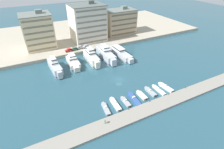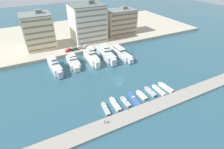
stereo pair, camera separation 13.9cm
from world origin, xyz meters
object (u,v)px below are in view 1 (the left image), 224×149
Objects in this scene: motorboat_cream_center at (142,95)px; motorboat_white_left at (115,104)px; yacht_silver_center at (120,53)px; motorboat_grey_center_right at (150,92)px; yacht_ivory_mid_left at (91,57)px; motorboat_white_right at (166,87)px; motorboat_grey_far_left at (106,109)px; yacht_silver_far_left at (55,66)px; car_green_left at (75,49)px; yacht_silver_center_left at (106,54)px; motorboat_blue_center_left at (134,99)px; car_silver_center_left at (86,46)px; car_red_far_left at (69,50)px; car_silver_mid_left at (79,47)px; yacht_ivory_left at (73,62)px; motorboat_grey_mid_left at (126,102)px; pedestrian_near_edge at (105,121)px; motorboat_white_mid_right at (159,90)px.

motorboat_white_left is at bearing 179.07° from motorboat_cream_center.
yacht_silver_center reaches higher than motorboat_grey_center_right.
motorboat_white_right is (19.01, -36.90, -2.21)m from yacht_ivory_mid_left.
motorboat_grey_far_left is 1.17× the size of motorboat_cream_center.
yacht_silver_far_left is 4.28× the size of car_green_left.
yacht_silver_center_left is at bearing -46.69° from car_green_left.
yacht_silver_far_left is at bearing 121.93° from motorboat_blue_center_left.
car_silver_center_left is at bearing 82.04° from motorboat_white_left.
car_silver_mid_left is at bearing 8.20° from car_red_far_left.
yacht_ivory_mid_left is 2.50× the size of motorboat_grey_far_left.
yacht_ivory_left is at bearing -96.91° from car_red_far_left.
motorboat_grey_mid_left is at bearing -76.27° from yacht_ivory_left.
yacht_ivory_mid_left is 2.80× the size of motorboat_grey_mid_left.
motorboat_white_right is at bearing -1.40° from motorboat_cream_center.
yacht_silver_center_left is at bearing 172.69° from yacht_silver_center.
motorboat_white_left is at bearing -67.78° from yacht_silver_far_left.
yacht_ivory_mid_left is at bearing -83.57° from car_silver_mid_left.
yacht_silver_center reaches higher than car_red_far_left.
motorboat_white_right is 1.92× the size of car_silver_center_left.
pedestrian_near_edge is (-2.48, -43.97, -0.12)m from yacht_ivory_left.
car_silver_center_left is (-14.88, 15.71, 0.87)m from yacht_silver_center.
motorboat_white_mid_right is (8.29, -0.36, -0.03)m from motorboat_cream_center.
pedestrian_near_edge reaches higher than motorboat_cream_center.
yacht_ivory_left is at bearing 176.36° from yacht_ivory_mid_left.
motorboat_cream_center is 12.15m from motorboat_white_right.
yacht_silver_center_left reaches higher than motorboat_grey_center_right.
yacht_ivory_left reaches higher than car_silver_center_left.
yacht_ivory_left is 18.59m from car_silver_center_left.
car_green_left is at bearing 144.95° from yacht_silver_center.
yacht_silver_center is 36.04m from motorboat_white_mid_right.
car_silver_center_left is at bearing 49.25° from yacht_ivory_left.
motorboat_white_mid_right reaches higher than motorboat_cream_center.
yacht_silver_center_left is 8.56m from yacht_silver_center.
motorboat_grey_center_right is 1.68× the size of car_silver_center_left.
car_red_far_left is (-3.33, 50.62, 2.30)m from motorboat_white_left.
motorboat_blue_center_left is 52.43m from car_silver_mid_left.
car_green_left reaches higher than pedestrian_near_edge.
yacht_ivory_mid_left reaches higher than motorboat_grey_far_left.
motorboat_cream_center is 51.58m from car_silver_center_left.
motorboat_grey_center_right is (30.73, -35.40, -2.00)m from yacht_silver_far_left.
yacht_silver_center is at bearing -35.05° from car_green_left.
yacht_ivory_mid_left is (19.46, 1.00, 0.18)m from yacht_silver_far_left.
motorboat_white_right is at bearing -62.75° from yacht_ivory_mid_left.
yacht_silver_center_left is at bearing -55.73° from car_silver_mid_left.
yacht_silver_far_left is at bearing 136.98° from motorboat_white_right.
yacht_silver_far_left is 52.65m from motorboat_white_right.
car_red_far_left reaches higher than motorboat_cream_center.
yacht_ivory_mid_left is at bearing -71.11° from car_green_left.
motorboat_grey_mid_left is at bearing -7.10° from motorboat_white_left.
pedestrian_near_edge is (-4.13, -57.55, -0.90)m from car_red_far_left.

